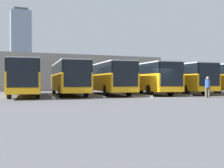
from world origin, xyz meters
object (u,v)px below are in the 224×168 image
object	(u,v)px
bus_4	(68,77)
bus_2	(145,77)
bus_3	(107,77)
pedestrian	(207,86)
bus_0	(205,78)
bus_1	(177,78)
bus_5	(25,77)

from	to	relation	value
bus_4	bus_2	bearing A→B (deg)	-178.39
bus_2	bus_3	xyz separation A→B (m)	(4.16, -0.71, 0.00)
bus_3	bus_4	distance (m)	4.16
bus_3	pedestrian	xyz separation A→B (m)	(-5.52, 8.82, -0.85)
bus_2	bus_3	bearing A→B (deg)	-2.37
bus_0	bus_3	size ratio (longest dim) A/B	1.00
bus_1	bus_4	size ratio (longest dim) A/B	1.00
bus_0	bus_2	world-z (taller)	same
bus_1	bus_4	distance (m)	12.51
bus_4	pedestrian	size ratio (longest dim) A/B	7.00
bus_0	bus_4	bearing A→B (deg)	4.46
bus_0	bus_4	size ratio (longest dim) A/B	1.00
bus_0	bus_4	xyz separation A→B (m)	(16.63, -0.84, 0.00)
bus_5	pedestrian	distance (m)	16.43
bus_1	pedestrian	xyz separation A→B (m)	(2.79, 8.02, -0.85)
bus_3	bus_4	xyz separation A→B (m)	(4.16, -0.12, 0.00)
bus_3	pedestrian	world-z (taller)	bus_3
bus_1	bus_4	xyz separation A→B (m)	(12.47, -0.93, 0.00)
bus_3	bus_4	world-z (taller)	same
bus_1	pedestrian	size ratio (longest dim) A/B	7.00
bus_2	bus_4	bearing A→B (deg)	1.61
bus_1	pedestrian	bearing A→B (deg)	78.15
bus_0	bus_2	size ratio (longest dim) A/B	1.00
pedestrian	bus_3	bearing A→B (deg)	144.13
bus_2	bus_3	size ratio (longest dim) A/B	1.00
pedestrian	bus_0	bearing A→B (deg)	71.47
bus_4	bus_5	distance (m)	4.16
bus_4	pedestrian	bearing A→B (deg)	144.61
bus_1	bus_2	size ratio (longest dim) A/B	1.00
bus_0	bus_5	bearing A→B (deg)	5.37
bus_1	bus_3	bearing A→B (deg)	1.83
bus_1	pedestrian	distance (m)	8.53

